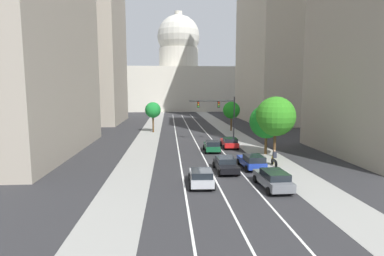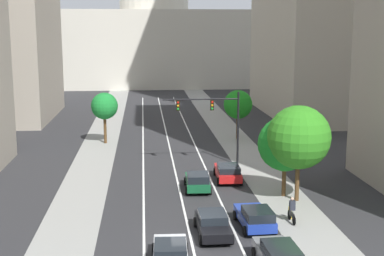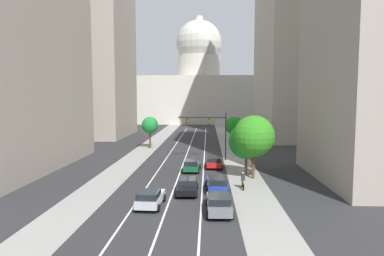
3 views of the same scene
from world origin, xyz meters
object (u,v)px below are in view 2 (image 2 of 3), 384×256
car_green (197,181)px  car_blue (255,217)px  car_silver (170,252)px  cyclist (292,210)px  street_tree_mid_right (238,105)px  capitol_building (154,28)px  street_tree_far_right (299,137)px  street_tree_near_left (104,106)px  street_tree_near_right (285,144)px  fire_hydrant (290,212)px  car_black (213,224)px  traffic_signal_mast (215,114)px  car_red (228,172)px

car_green → car_blue: car_green is taller
car_silver → car_blue: bearing=-46.0°
car_green → cyclist: 9.48m
street_tree_mid_right → cyclist: bearing=-92.4°
car_blue → capitol_building: bearing=0.3°
street_tree_far_right → street_tree_near_left: bearing=125.2°
street_tree_near_left → street_tree_near_right: 25.66m
car_green → street_tree_far_right: 8.78m
car_green → fire_hydrant: (5.58, -6.99, -0.32)m
street_tree_mid_right → street_tree_near_right: 21.85m
capitol_building → car_green: capitol_building is taller
street_tree_mid_right → street_tree_far_right: street_tree_far_right is taller
street_tree_far_right → car_blue: bearing=-128.3°
car_silver → car_blue: car_blue is taller
capitol_building → fire_hydrant: capitol_building is taller
car_blue → car_black: (-2.86, -0.85, -0.04)m
car_silver → street_tree_mid_right: street_tree_mid_right is taller
street_tree_far_right → street_tree_near_right: (-0.68, 1.20, -0.74)m
fire_hydrant → traffic_signal_mast: bearing=102.0°
capitol_building → street_tree_near_left: size_ratio=8.55×
capitol_building → street_tree_near_left: bearing=-96.2°
capitol_building → fire_hydrant: (7.00, -90.88, -12.21)m
car_blue → street_tree_mid_right: (3.81, 28.43, 3.25)m
car_green → car_black: car_green is taller
fire_hydrant → street_tree_far_right: 5.97m
car_black → street_tree_far_right: 10.30m
street_tree_near_right → car_red: bearing=127.7°
fire_hydrant → cyclist: 0.84m
car_green → car_blue: bearing=-159.4°
traffic_signal_mast → street_tree_mid_right: 12.74m
cyclist → street_tree_mid_right: bearing=-4.1°
car_green → street_tree_mid_right: (6.67, 19.86, 3.24)m
capitol_building → street_tree_near_right: 86.67m
cyclist → street_tree_near_right: bearing=-11.0°
car_silver → street_tree_far_right: 15.01m
traffic_signal_mast → street_tree_near_left: size_ratio=1.25×
car_red → traffic_signal_mast: size_ratio=0.66×
street_tree_near_right → cyclist: bearing=-99.3°
fire_hydrant → street_tree_mid_right: street_tree_mid_right is taller
car_blue → street_tree_near_left: size_ratio=0.77×
cyclist → street_tree_near_right: 6.64m
car_blue → street_tree_near_right: 8.18m
capitol_building → street_tree_near_right: (7.85, -85.88, -8.60)m
car_blue → street_tree_near_left: (-11.32, 27.48, 3.40)m
car_green → cyclist: size_ratio=2.38×
car_black → street_tree_mid_right: bearing=-13.4°
car_blue → car_red: 11.22m
car_red → street_tree_near_right: street_tree_near_right is taller
car_red → cyclist: cyclist is taller
car_green → traffic_signal_mast: bearing=-15.0°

